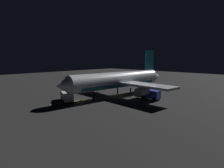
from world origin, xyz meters
TOP-DOWN VIEW (x-y plane):
  - ground_plane at (0.00, 0.00)m, footprint 180.00×180.00m
  - apron_guide_stripe at (1.75, 4.00)m, footprint 6.20×25.40m
  - airliner at (-0.05, -0.59)m, footprint 31.63×35.68m
  - baggage_truck at (4.66, 12.37)m, footprint 6.77×4.51m
  - catering_truck at (-7.96, -2.51)m, footprint 6.22×2.45m
  - ground_crew_worker at (4.61, 11.87)m, footprint 0.40×0.40m
  - traffic_cone_near_left at (7.18, 3.34)m, footprint 0.50×0.50m
  - traffic_cone_near_right at (2.73, 9.75)m, footprint 0.50×0.50m
  - traffic_cone_under_wing at (-1.90, 3.06)m, footprint 0.50×0.50m

SIDE VIEW (x-z plane):
  - ground_plane at x=0.00m, z-range -0.20..0.00m
  - apron_guide_stripe at x=1.75m, z-range 0.00..0.01m
  - traffic_cone_near_left at x=7.18m, z-range -0.03..0.52m
  - traffic_cone_near_right at x=2.73m, z-range -0.03..0.52m
  - traffic_cone_under_wing at x=-1.90m, z-range -0.03..0.52m
  - ground_crew_worker at x=4.61m, z-range 0.02..1.76m
  - baggage_truck at x=4.66m, z-range 0.08..2.26m
  - catering_truck at x=-7.96m, z-range 0.05..2.44m
  - airliner at x=-0.05m, z-range -1.96..10.33m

